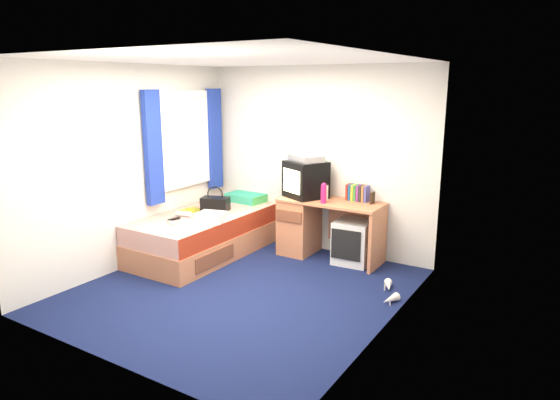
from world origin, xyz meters
The scene contains 20 objects.
ground centered at (0.00, 0.00, 0.00)m, with size 3.40×3.40×0.00m, color #0C1438.
room_shell centered at (0.00, 0.00, 1.45)m, with size 3.40×3.40×3.40m.
bed centered at (-1.10, 0.70, 0.27)m, with size 1.01×2.00×0.54m.
pillow centered at (-1.04, 1.55, 0.60)m, with size 0.53×0.33×0.11m, color teal.
desk centered at (0.08, 1.44, 0.41)m, with size 1.30×0.55×0.75m.
storage_cube centered at (0.67, 1.42, 0.27)m, with size 0.43×0.43×0.54m, color silver.
crt_tv centered at (-0.02, 1.44, 0.98)m, with size 0.60×0.59×0.46m.
vcr centered at (-0.02, 1.44, 1.25)m, with size 0.41×0.30×0.08m, color #BBBBBE.
book_row centered at (0.63, 1.60, 0.85)m, with size 0.27×0.13×0.20m.
picture_frame centered at (0.84, 1.55, 0.82)m, with size 0.02×0.12×0.14m, color black.
pink_water_bottle centered at (0.33, 1.27, 0.86)m, with size 0.07×0.07×0.22m, color #C91C5E.
aerosol_can centered at (0.27, 1.45, 0.84)m, with size 0.05×0.05×0.19m, color silver.
handbag centered at (-1.08, 0.92, 0.64)m, with size 0.40×0.30×0.32m.
towel centered at (-0.78, 0.49, 0.59)m, with size 0.33×0.27×0.11m, color silver.
magazine centered at (-1.35, 0.73, 0.55)m, with size 0.21×0.28×0.01m, color #FEFE1C.
water_bottle centered at (-1.23, 0.47, 0.58)m, with size 0.07×0.07×0.20m, color silver.
colour_swatch_fan centered at (-1.13, 0.16, 0.55)m, with size 0.22×0.06×0.01m, color yellow.
remote_control centered at (-1.22, 0.29, 0.55)m, with size 0.05×0.16×0.02m, color black.
window_assembly centered at (-1.55, 0.90, 1.42)m, with size 0.11×1.42×1.40m.
white_heels centered at (1.41, 0.70, 0.04)m, with size 0.29×0.56×0.09m.
Camera 1 is at (3.00, -4.03, 2.17)m, focal length 32.00 mm.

